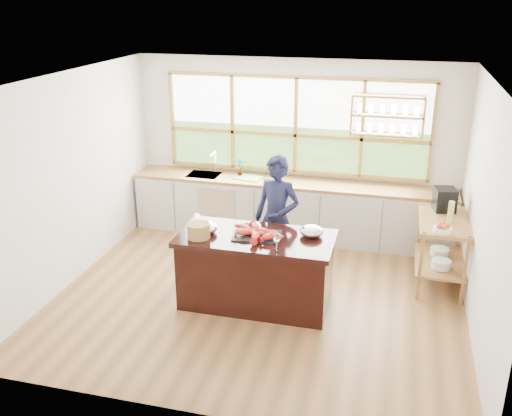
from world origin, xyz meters
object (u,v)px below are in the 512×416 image
(espresso_machine, at_px, (445,199))
(wicker_basket, at_px, (199,231))
(island, at_px, (256,270))
(cook, at_px, (277,219))

(espresso_machine, distance_m, wicker_basket, 3.28)
(wicker_basket, bearing_deg, island, 17.41)
(island, distance_m, espresso_machine, 2.69)
(island, distance_m, cook, 0.83)
(espresso_machine, relative_size, wicker_basket, 1.11)
(espresso_machine, bearing_deg, island, -157.38)
(espresso_machine, bearing_deg, wicker_basket, -160.64)
(espresso_machine, bearing_deg, cook, -171.71)
(island, bearing_deg, wicker_basket, -162.59)
(wicker_basket, bearing_deg, espresso_machine, 30.19)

